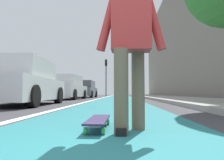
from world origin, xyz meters
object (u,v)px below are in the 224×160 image
Objects in this scene: parked_car_far at (84,90)px; skater_person at (130,40)px; traffic_light at (106,71)px; skateboard at (98,120)px; parked_car_mid at (66,88)px; parked_car_near at (21,84)px.

skater_person is at bearing -168.41° from parked_car_far.
skater_person is at bearing -175.31° from traffic_light.
skater_person is at bearing -113.33° from skateboard.
parked_car_mid is 0.95× the size of parked_car_far.
parked_car_far is (16.49, 3.07, 0.60)m from skateboard.
parked_car_near is 12.07m from parked_car_far.
parked_car_near is 0.90× the size of parked_car_far.
traffic_light is (24.54, 1.68, 3.09)m from skateboard.
parked_car_far is (5.73, -0.10, -0.00)m from parked_car_mid.
traffic_light reaches higher than parked_car_far.
parked_car_mid is at bearing 16.41° from skateboard.
skateboard is 0.18× the size of traffic_light.
skater_person reaches higher than parked_car_far.
parked_car_far is at bearing 0.43° from parked_car_near.
parked_car_far is (12.07, 0.09, -0.00)m from parked_car_near.
parked_car_mid is 5.73m from parked_car_far.
traffic_light is (13.78, -1.49, 2.48)m from parked_car_mid.
parked_car_far reaches higher than skateboard.
parked_car_mid is at bearing 1.74° from parked_car_near.
parked_car_mid is 14.08m from traffic_light.
parked_car_near is 0.88× the size of traffic_light.
skater_person is 0.36× the size of parked_car_far.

